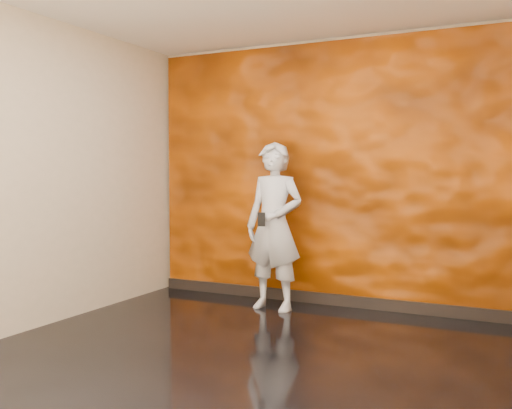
% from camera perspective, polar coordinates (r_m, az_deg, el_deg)
% --- Properties ---
extents(room, '(4.02, 4.02, 2.81)m').
position_cam_1_polar(room, '(4.26, -1.81, 3.29)').
color(room, black).
rests_on(room, ground).
extents(feature_wall, '(3.90, 0.06, 2.75)m').
position_cam_1_polar(feature_wall, '(6.06, 6.86, 3.05)').
color(feature_wall, '#CA5000').
rests_on(feature_wall, ground).
extents(baseboard, '(3.90, 0.04, 0.12)m').
position_cam_1_polar(baseboard, '(6.17, 6.65, -9.31)').
color(baseboard, black).
rests_on(baseboard, ground).
extents(man, '(0.66, 0.46, 1.70)m').
position_cam_1_polar(man, '(5.79, 1.83, -2.19)').
color(man, '#979AA6').
rests_on(man, ground).
extents(phone, '(0.07, 0.04, 0.14)m').
position_cam_1_polar(phone, '(5.57, 0.55, -1.50)').
color(phone, black).
rests_on(phone, man).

